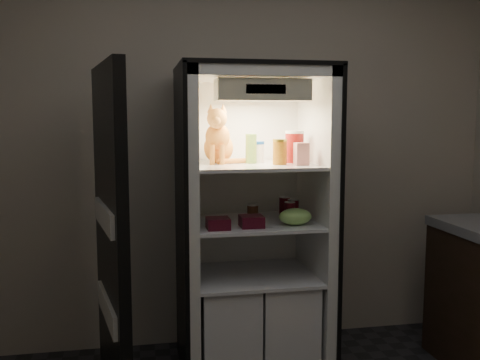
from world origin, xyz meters
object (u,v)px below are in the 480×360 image
(refrigerator, at_px, (252,243))
(berry_box_right, at_px, (252,221))
(soda_can_c, at_px, (290,212))
(condiment_jar, at_px, (253,211))
(grape_bag, at_px, (295,217))
(salsa_jar, at_px, (280,152))
(tabby_cat, at_px, (218,141))
(mayo_tub, at_px, (257,152))
(berry_box_left, at_px, (218,223))
(pepper_jar, at_px, (294,147))
(parmesan_shaker, at_px, (251,149))
(soda_can_a, at_px, (285,207))
(cream_carton, at_px, (301,154))
(soda_can_b, at_px, (293,209))

(refrigerator, height_order, berry_box_right, refrigerator)
(soda_can_c, height_order, condiment_jar, soda_can_c)
(grape_bag, bearing_deg, salsa_jar, 132.20)
(tabby_cat, height_order, mayo_tub, tabby_cat)
(soda_can_c, distance_m, condiment_jar, 0.23)
(berry_box_left, bearing_deg, refrigerator, 45.04)
(pepper_jar, distance_m, condiment_jar, 0.47)
(pepper_jar, xyz_separation_m, berry_box_left, (-0.51, -0.22, -0.42))
(refrigerator, relative_size, soda_can_c, 15.64)
(parmesan_shaker, distance_m, soda_can_a, 0.44)
(condiment_jar, bearing_deg, parmesan_shaker, -132.38)
(salsa_jar, relative_size, condiment_jar, 1.56)
(pepper_jar, xyz_separation_m, condiment_jar, (-0.26, 0.03, -0.40))
(mayo_tub, distance_m, pepper_jar, 0.24)
(tabby_cat, distance_m, grape_bag, 0.65)
(cream_carton, bearing_deg, salsa_jar, 154.94)
(grape_bag, height_order, berry_box_left, grape_bag)
(grape_bag, bearing_deg, mayo_tub, 123.38)
(parmesan_shaker, relative_size, soda_can_c, 1.48)
(soda_can_b, xyz_separation_m, soda_can_c, (-0.04, -0.06, -0.00))
(salsa_jar, xyz_separation_m, soda_can_b, (0.11, 0.08, -0.36))
(refrigerator, distance_m, pepper_jar, 0.65)
(salsa_jar, xyz_separation_m, grape_bag, (0.08, -0.08, -0.38))
(mayo_tub, bearing_deg, grape_bag, -56.62)
(refrigerator, distance_m, mayo_tub, 0.57)
(salsa_jar, xyz_separation_m, cream_carton, (0.12, -0.05, -0.01))
(tabby_cat, bearing_deg, berry_box_left, -87.53)
(salsa_jar, xyz_separation_m, berry_box_right, (-0.19, -0.10, -0.39))
(parmesan_shaker, bearing_deg, mayo_tub, 52.10)
(refrigerator, bearing_deg, berry_box_left, -134.96)
(mayo_tub, relative_size, soda_can_a, 1.02)
(soda_can_a, height_order, grape_bag, soda_can_a)
(pepper_jar, distance_m, soda_can_a, 0.39)
(refrigerator, xyz_separation_m, soda_can_b, (0.25, -0.05, 0.21))
(parmesan_shaker, relative_size, salsa_jar, 1.18)
(pepper_jar, bearing_deg, condiment_jar, 173.36)
(refrigerator, xyz_separation_m, condiment_jar, (0.01, 0.00, 0.20))
(mayo_tub, xyz_separation_m, berry_box_right, (-0.09, -0.28, -0.38))
(cream_carton, distance_m, berry_box_right, 0.49)
(pepper_jar, xyz_separation_m, grape_bag, (-0.05, -0.19, -0.40))
(soda_can_c, distance_m, berry_box_left, 0.48)
(soda_can_a, xyz_separation_m, soda_can_c, (-0.01, -0.15, -0.00))
(refrigerator, distance_m, soda_can_a, 0.31)
(cream_carton, bearing_deg, grape_bag, -145.16)
(soda_can_c, relative_size, condiment_jar, 1.24)
(condiment_jar, bearing_deg, mayo_tub, 53.75)
(tabby_cat, height_order, berry_box_left, tabby_cat)
(tabby_cat, bearing_deg, soda_can_b, 1.31)
(pepper_jar, height_order, grape_bag, pepper_jar)
(tabby_cat, relative_size, soda_can_c, 3.01)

